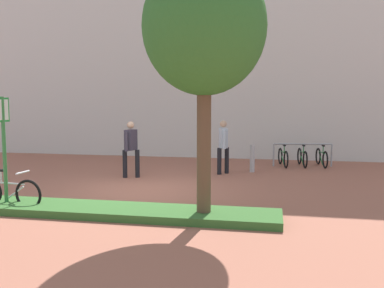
{
  "coord_description": "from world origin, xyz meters",
  "views": [
    {
      "loc": [
        3.38,
        -10.51,
        2.38
      ],
      "look_at": [
        0.98,
        2.09,
        1.03
      ],
      "focal_mm": 39.75,
      "sensor_mm": 36.0,
      "label": 1
    }
  ],
  "objects_px": {
    "bollard_steel": "(252,158)",
    "person_suited_dark": "(131,146)",
    "bike_at_sign": "(9,192)",
    "parking_sign_post": "(4,136)",
    "person_shirt_blue": "(223,143)",
    "tree_sidewalk": "(204,28)",
    "bike_rack_cluster": "(302,157)"
  },
  "relations": [
    {
      "from": "tree_sidewalk",
      "to": "bike_rack_cluster",
      "type": "bearing_deg",
      "value": 72.15
    },
    {
      "from": "bollard_steel",
      "to": "person_shirt_blue",
      "type": "bearing_deg",
      "value": -149.57
    },
    {
      "from": "bollard_steel",
      "to": "person_suited_dark",
      "type": "bearing_deg",
      "value": -154.75
    },
    {
      "from": "person_suited_dark",
      "to": "parking_sign_post",
      "type": "bearing_deg",
      "value": -109.26
    },
    {
      "from": "bike_at_sign",
      "to": "person_suited_dark",
      "type": "height_order",
      "value": "person_suited_dark"
    },
    {
      "from": "bike_rack_cluster",
      "to": "person_shirt_blue",
      "type": "distance_m",
      "value": 3.41
    },
    {
      "from": "bike_at_sign",
      "to": "person_suited_dark",
      "type": "bearing_deg",
      "value": 70.13
    },
    {
      "from": "person_suited_dark",
      "to": "bike_at_sign",
      "type": "bearing_deg",
      "value": -109.87
    },
    {
      "from": "tree_sidewalk",
      "to": "bike_at_sign",
      "type": "height_order",
      "value": "tree_sidewalk"
    },
    {
      "from": "tree_sidewalk",
      "to": "bike_rack_cluster",
      "type": "distance_m",
      "value": 8.46
    },
    {
      "from": "bike_rack_cluster",
      "to": "person_suited_dark",
      "type": "relative_size",
      "value": 1.21
    },
    {
      "from": "bike_at_sign",
      "to": "bollard_steel",
      "type": "xyz_separation_m",
      "value": [
        5.04,
        5.7,
        0.1
      ]
    },
    {
      "from": "parking_sign_post",
      "to": "bike_at_sign",
      "type": "xyz_separation_m",
      "value": [
        -0.01,
        0.1,
        -1.25
      ]
    },
    {
      "from": "tree_sidewalk",
      "to": "person_shirt_blue",
      "type": "bearing_deg",
      "value": 92.48
    },
    {
      "from": "tree_sidewalk",
      "to": "parking_sign_post",
      "type": "distance_m",
      "value": 4.85
    },
    {
      "from": "bollard_steel",
      "to": "person_suited_dark",
      "type": "height_order",
      "value": "person_suited_dark"
    },
    {
      "from": "bollard_steel",
      "to": "parking_sign_post",
      "type": "bearing_deg",
      "value": -130.89
    },
    {
      "from": "parking_sign_post",
      "to": "person_shirt_blue",
      "type": "xyz_separation_m",
      "value": [
        4.13,
        5.28,
        -0.61
      ]
    },
    {
      "from": "tree_sidewalk",
      "to": "bollard_steel",
      "type": "xyz_separation_m",
      "value": [
        0.67,
        5.81,
        -3.27
      ]
    },
    {
      "from": "bike_rack_cluster",
      "to": "person_shirt_blue",
      "type": "relative_size",
      "value": 1.21
    },
    {
      "from": "bollard_steel",
      "to": "person_suited_dark",
      "type": "xyz_separation_m",
      "value": [
        -3.59,
        -1.69,
        0.53
      ]
    },
    {
      "from": "bollard_steel",
      "to": "person_shirt_blue",
      "type": "relative_size",
      "value": 0.52
    },
    {
      "from": "bike_at_sign",
      "to": "person_shirt_blue",
      "type": "xyz_separation_m",
      "value": [
        4.14,
        5.17,
        0.63
      ]
    },
    {
      "from": "parking_sign_post",
      "to": "person_suited_dark",
      "type": "height_order",
      "value": "parking_sign_post"
    },
    {
      "from": "tree_sidewalk",
      "to": "parking_sign_post",
      "type": "bearing_deg",
      "value": 179.97
    },
    {
      "from": "tree_sidewalk",
      "to": "person_suited_dark",
      "type": "bearing_deg",
      "value": 125.33
    },
    {
      "from": "person_shirt_blue",
      "to": "person_suited_dark",
      "type": "xyz_separation_m",
      "value": [
        -2.69,
        -1.16,
        0.0
      ]
    },
    {
      "from": "parking_sign_post",
      "to": "bollard_steel",
      "type": "height_order",
      "value": "parking_sign_post"
    },
    {
      "from": "bike_rack_cluster",
      "to": "bollard_steel",
      "type": "bearing_deg",
      "value": -137.25
    },
    {
      "from": "bike_at_sign",
      "to": "bike_rack_cluster",
      "type": "relative_size",
      "value": 0.8
    },
    {
      "from": "parking_sign_post",
      "to": "bike_at_sign",
      "type": "bearing_deg",
      "value": 96.48
    },
    {
      "from": "bike_at_sign",
      "to": "person_shirt_blue",
      "type": "relative_size",
      "value": 0.98
    }
  ]
}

